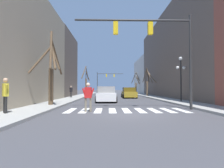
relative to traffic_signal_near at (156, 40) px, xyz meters
name	(u,v)px	position (x,y,z in m)	size (l,w,h in m)	color
ground_plane	(129,114)	(-2.11, -1.82, -4.74)	(240.00, 240.00, 0.00)	#424247
sidewalk_left	(24,113)	(-8.01, -1.82, -4.67)	(2.41, 90.00, 0.15)	#9E9E99
building_row_left	(24,52)	(-12.21, 6.92, 0.50)	(6.00, 29.86, 10.85)	tan
building_row_right	(177,61)	(7.99, 16.50, 1.20)	(6.00, 51.50, 12.90)	#934C3D
crosswalk_stripes	(126,110)	(-2.11, -0.38, -4.74)	(7.65, 2.60, 0.01)	white
traffic_signal_near	(156,40)	(0.00, 0.00, 0.00)	(7.95, 0.28, 6.45)	#2D2D2D
traffic_signal_far	(105,78)	(-4.20, 41.00, -0.18)	(7.91, 0.28, 6.20)	#2D2D2D
street_lamp_right_corner	(181,70)	(3.98, 5.53, -1.46)	(0.95, 0.36, 4.43)	black
car_at_intersection	(109,91)	(-3.00, 27.47, -3.94)	(2.18, 4.54, 1.72)	black
car_parked_right_near	(129,93)	(-0.19, 14.24, -4.01)	(2.10, 4.63, 1.55)	#A38423
car_parked_left_far	(106,95)	(-3.47, 6.77, -3.98)	(2.17, 4.34, 1.62)	white
pedestrian_on_right_sidewalk	(5,92)	(-8.63, -2.51, -3.51)	(0.57, 0.66, 1.82)	black
pedestrian_waiting_at_curb	(88,95)	(-4.51, -0.99, -3.69)	(0.77, 0.28, 1.77)	#7A705B
pedestrian_crossing_street	(71,91)	(-8.47, 12.79, -3.64)	(0.59, 0.50, 1.61)	black
street_tree_right_mid	(86,82)	(-8.21, 27.13, -1.88)	(1.64, 2.72, 6.23)	brown
street_tree_left_far	(51,72)	(-7.75, 2.00, -2.04)	(2.21, 3.40, 5.82)	brown
street_tree_right_near	(137,83)	(4.22, 33.75, -2.07)	(2.93, 3.17, 5.40)	brown
street_tree_left_mid	(148,82)	(3.56, 18.30, -2.29)	(1.64, 3.57, 4.83)	brown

